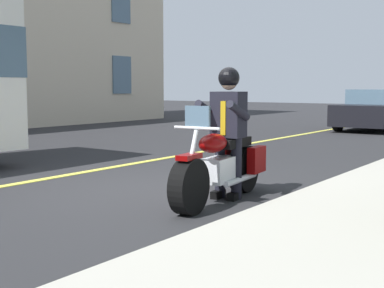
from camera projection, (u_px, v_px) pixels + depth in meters
ground_plane at (155, 190)px, 7.57m from camera, size 80.00×80.00×0.00m
lane_center_stripe at (63, 176)px, 8.74m from camera, size 60.00×0.16×0.01m
motorcycle_main at (222, 167)px, 6.79m from camera, size 2.22×0.75×1.26m
rider_main at (228, 121)px, 6.89m from camera, size 0.67×0.60×1.74m
car_silver at (378, 110)px, 18.34m from camera, size 4.60×1.92×1.40m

